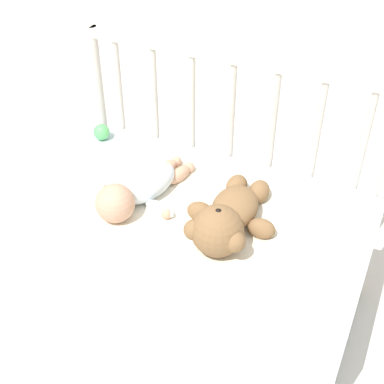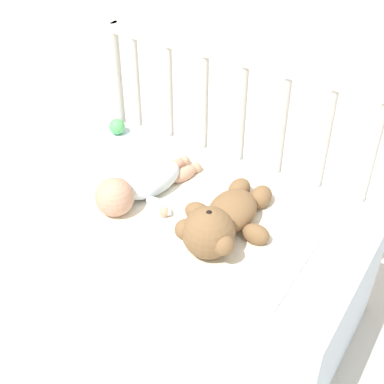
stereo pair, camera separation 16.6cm
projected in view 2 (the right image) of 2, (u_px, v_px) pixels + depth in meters
ground_plane at (192, 304)px, 1.99m from camera, size 12.00×12.00×0.00m
crib_mattress at (192, 259)px, 1.85m from camera, size 1.12×0.60×0.47m
crib_rail at (242, 128)px, 1.84m from camera, size 1.12×0.04×0.86m
blanket at (191, 205)px, 1.70m from camera, size 0.81×0.51×0.01m
teddy_bear at (222, 220)px, 1.56m from camera, size 0.28×0.40×0.15m
baby at (142, 185)px, 1.71m from camera, size 0.31×0.41×0.12m
toy_ball at (117, 127)px, 2.03m from camera, size 0.06×0.06×0.06m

